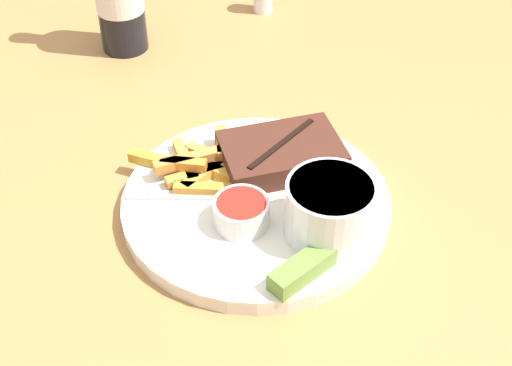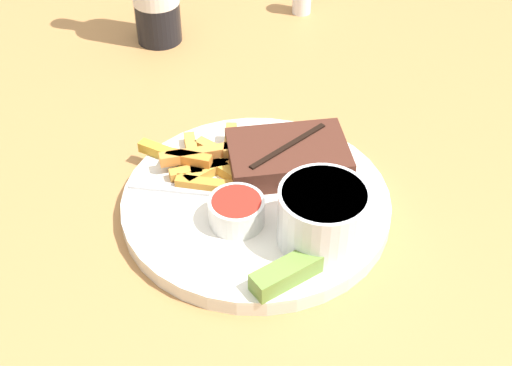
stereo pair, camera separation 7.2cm
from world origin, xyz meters
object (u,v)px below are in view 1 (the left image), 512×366
object	(u,v)px
steak_portion	(281,154)
pickle_spear	(305,267)
fork_utensil	(186,196)
dipping_sauce_cup	(241,212)
dinner_plate	(256,204)
coleslaw_cup	(330,207)

from	to	relation	value
steak_portion	pickle_spear	xyz separation A→B (m)	(-0.02, -0.16, -0.00)
steak_portion	fork_utensil	distance (m)	0.11
dipping_sauce_cup	fork_utensil	xyz separation A→B (m)	(-0.05, 0.05, -0.01)
dinner_plate	pickle_spear	xyz separation A→B (m)	(0.02, -0.11, 0.02)
steak_portion	coleslaw_cup	distance (m)	0.11
dipping_sauce_cup	coleslaw_cup	bearing A→B (deg)	-20.24
coleslaw_cup	dinner_plate	bearing A→B (deg)	132.90
dipping_sauce_cup	pickle_spear	bearing A→B (deg)	-60.67
dipping_sauce_cup	pickle_spear	xyz separation A→B (m)	(0.04, -0.08, -0.01)
dipping_sauce_cup	pickle_spear	size ratio (longest dim) A/B	0.73
coleslaw_cup	pickle_spear	xyz separation A→B (m)	(-0.04, -0.05, -0.02)
coleslaw_cup	fork_utensil	xyz separation A→B (m)	(-0.13, 0.08, -0.03)
coleslaw_cup	dipping_sauce_cup	bearing A→B (deg)	159.76
pickle_spear	steak_portion	bearing A→B (deg)	84.50
steak_portion	fork_utensil	size ratio (longest dim) A/B	1.00
dinner_plate	steak_portion	distance (m)	0.07
coleslaw_cup	fork_utensil	size ratio (longest dim) A/B	0.65
dipping_sauce_cup	fork_utensil	world-z (taller)	dipping_sauce_cup
dinner_plate	coleslaw_cup	bearing A→B (deg)	-47.10
dinner_plate	pickle_spear	bearing A→B (deg)	-78.61
steak_portion	fork_utensil	bearing A→B (deg)	-163.16
coleslaw_cup	dipping_sauce_cup	size ratio (longest dim) A/B	1.54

